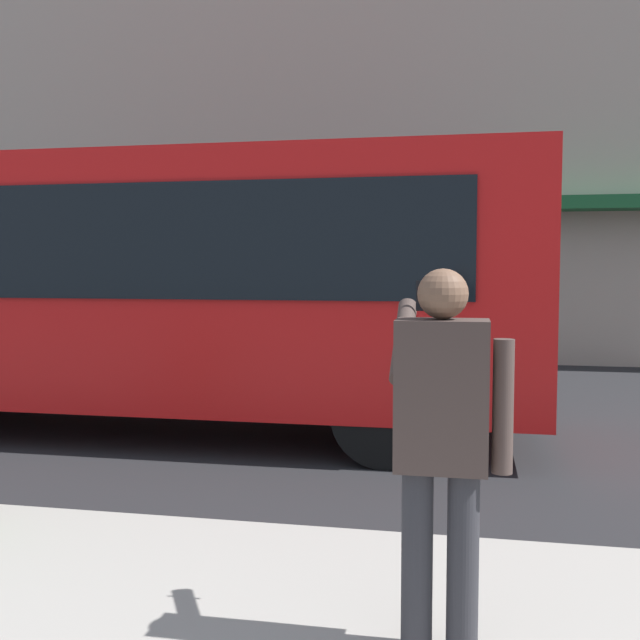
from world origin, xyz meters
TOP-DOWN VIEW (x-y plane):
  - ground_plane at (0.00, 0.00)m, footprint 60.00×60.00m
  - building_facade_far at (-0.02, -6.80)m, footprint 28.00×1.55m
  - red_bus at (3.39, 0.31)m, footprint 9.05×2.54m
  - pedestrian_photographer at (-0.26, 4.95)m, footprint 0.53×0.52m

SIDE VIEW (x-z plane):
  - ground_plane at x=0.00m, z-range 0.00..0.00m
  - pedestrian_photographer at x=-0.26m, z-range 0.29..1.99m
  - red_bus at x=3.39m, z-range 0.14..3.22m
  - building_facade_far at x=-0.02m, z-range -0.01..11.99m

